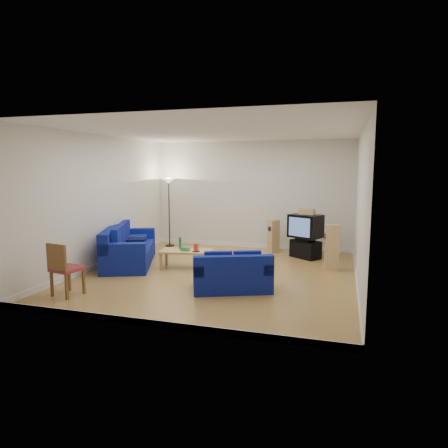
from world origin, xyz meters
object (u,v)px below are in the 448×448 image
(tv_stand, at_px, (305,249))
(sofa_three_seat, at_px, (127,250))
(coffee_table, at_px, (186,252))
(television, at_px, (305,226))
(sofa_loveseat, at_px, (232,276))

(tv_stand, bearing_deg, sofa_three_seat, -118.12)
(sofa_three_seat, bearing_deg, coffee_table, 68.75)
(tv_stand, height_order, television, television)
(coffee_table, height_order, tv_stand, tv_stand)
(sofa_loveseat, relative_size, coffee_table, 1.32)
(coffee_table, relative_size, television, 1.36)
(sofa_loveseat, height_order, television, television)
(tv_stand, relative_size, television, 0.80)
(sofa_three_seat, xyz_separation_m, television, (4.24, 1.92, 0.53))
(sofa_three_seat, height_order, coffee_table, sofa_three_seat)
(coffee_table, distance_m, tv_stand, 3.30)
(tv_stand, distance_m, television, 0.64)
(sofa_three_seat, bearing_deg, tv_stand, 93.40)
(sofa_three_seat, bearing_deg, television, 92.79)
(sofa_three_seat, xyz_separation_m, sofa_loveseat, (3.13, -1.38, -0.06))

